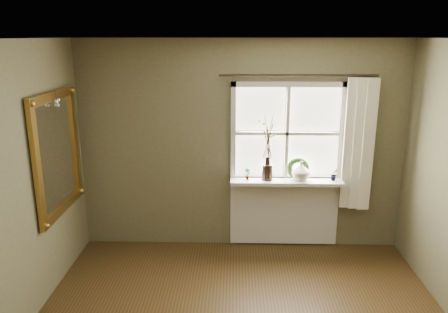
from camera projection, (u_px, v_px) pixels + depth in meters
name	position (u px, v px, depth m)	size (l,w,h in m)	color
ceiling	(247.00, 39.00, 2.85)	(4.50, 4.50, 0.00)	silver
wall_back	(241.00, 146.00, 5.42)	(4.00, 0.10, 2.60)	brown
window_frame	(287.00, 133.00, 5.28)	(1.36, 0.06, 1.24)	silver
window_sill	(286.00, 182.00, 5.34)	(1.36, 0.26, 0.04)	silver
window_apron	(284.00, 211.00, 5.56)	(1.36, 0.04, 0.88)	silver
dark_jug	(267.00, 172.00, 5.31)	(0.13, 0.13, 0.20)	black
cream_vase	(301.00, 171.00, 5.29)	(0.23, 0.23, 0.24)	beige
wreath	(298.00, 171.00, 5.34)	(0.27, 0.27, 0.07)	#2A4820
potted_plant_left	(247.00, 174.00, 5.32)	(0.08, 0.05, 0.15)	#2A4820
potted_plant_right	(334.00, 174.00, 5.29)	(0.09, 0.07, 0.16)	#2A4820
curtain	(358.00, 145.00, 5.20)	(0.36, 0.12, 1.59)	white
curtain_rod	(298.00, 75.00, 5.04)	(0.03, 0.03, 1.84)	black
gilt_mirror	(57.00, 153.00, 4.63)	(0.10, 1.10, 1.31)	white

